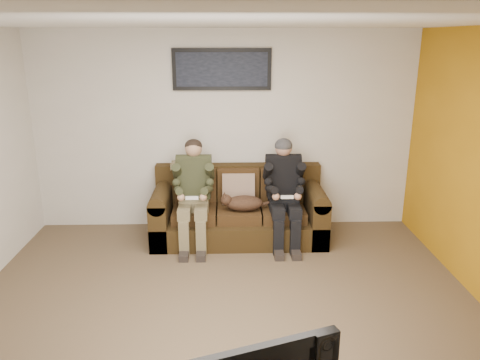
{
  "coord_description": "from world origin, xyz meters",
  "views": [
    {
      "loc": [
        0.03,
        -3.82,
        2.48
      ],
      "look_at": [
        0.17,
        1.2,
        0.95
      ],
      "focal_mm": 35.0,
      "sensor_mm": 36.0,
      "label": 1
    }
  ],
  "objects_px": {
    "sofa": "(239,211)",
    "cat": "(243,203)",
    "person_right": "(284,186)",
    "person_left": "(194,187)",
    "framed_poster": "(222,69)"
  },
  "relations": [
    {
      "from": "sofa",
      "to": "cat",
      "type": "bearing_deg",
      "value": -79.52
    },
    {
      "from": "person_right",
      "to": "cat",
      "type": "bearing_deg",
      "value": -174.61
    },
    {
      "from": "person_left",
      "to": "framed_poster",
      "type": "xyz_separation_m",
      "value": [
        0.36,
        0.57,
        1.38
      ]
    },
    {
      "from": "person_right",
      "to": "cat",
      "type": "xyz_separation_m",
      "value": [
        -0.51,
        -0.05,
        -0.19
      ]
    },
    {
      "from": "cat",
      "to": "framed_poster",
      "type": "xyz_separation_m",
      "value": [
        -0.24,
        0.62,
        1.57
      ]
    },
    {
      "from": "sofa",
      "to": "framed_poster",
      "type": "bearing_deg",
      "value": 117.23
    },
    {
      "from": "person_right",
      "to": "cat",
      "type": "relative_size",
      "value": 1.97
    },
    {
      "from": "cat",
      "to": "framed_poster",
      "type": "distance_m",
      "value": 1.7
    },
    {
      "from": "sofa",
      "to": "person_right",
      "type": "distance_m",
      "value": 0.71
    },
    {
      "from": "sofa",
      "to": "cat",
      "type": "xyz_separation_m",
      "value": [
        0.04,
        -0.23,
        0.2
      ]
    },
    {
      "from": "sofa",
      "to": "person_right",
      "type": "height_order",
      "value": "person_right"
    },
    {
      "from": "framed_poster",
      "to": "sofa",
      "type": "bearing_deg",
      "value": -62.77
    },
    {
      "from": "person_left",
      "to": "person_right",
      "type": "height_order",
      "value": "person_right"
    },
    {
      "from": "person_right",
      "to": "cat",
      "type": "height_order",
      "value": "person_right"
    },
    {
      "from": "sofa",
      "to": "person_left",
      "type": "relative_size",
      "value": 1.68
    }
  ]
}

